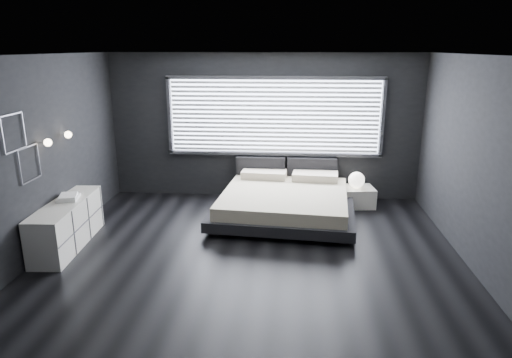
{
  "coord_description": "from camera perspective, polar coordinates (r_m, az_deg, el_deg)",
  "views": [
    {
      "loc": [
        0.56,
        -6.0,
        2.9
      ],
      "look_at": [
        0.0,
        0.85,
        0.9
      ],
      "focal_mm": 32.0,
      "sensor_mm": 36.0,
      "label": 1
    }
  ],
  "objects": [
    {
      "name": "dresser",
      "position": [
        7.41,
        -22.52,
        -5.24
      ],
      "size": [
        0.59,
        1.74,
        0.69
      ],
      "color": "silver",
      "rests_on": "ground"
    },
    {
      "name": "sconce_far",
      "position": [
        7.6,
        -22.45,
        5.15
      ],
      "size": [
        0.18,
        0.11,
        0.11
      ],
      "color": "silver",
      "rests_on": "ground"
    },
    {
      "name": "wall_art_upper",
      "position": [
        6.58,
        -28.04,
        5.15
      ],
      "size": [
        0.01,
        0.48,
        0.48
      ],
      "color": "#47474C",
      "rests_on": "ground"
    },
    {
      "name": "book_stack",
      "position": [
        7.42,
        -22.41,
        -2.1
      ],
      "size": [
        0.36,
        0.42,
        0.08
      ],
      "color": "white",
      "rests_on": "dresser"
    },
    {
      "name": "nightstand",
      "position": [
        8.8,
        12.44,
        -2.16
      ],
      "size": [
        0.69,
        0.6,
        0.37
      ],
      "primitive_type": "cube",
      "rotation": [
        0.0,
        0.0,
        0.12
      ],
      "color": "silver",
      "rests_on": "ground"
    },
    {
      "name": "window",
      "position": [
        8.8,
        2.29,
        7.78
      ],
      "size": [
        4.14,
        0.09,
        1.52
      ],
      "color": "white",
      "rests_on": "ground"
    },
    {
      "name": "wall_art_lower",
      "position": [
        6.87,
        -26.43,
        1.74
      ],
      "size": [
        0.01,
        0.48,
        0.48
      ],
      "color": "#47474C",
      "rests_on": "ground"
    },
    {
      "name": "sconce_near",
      "position": [
        7.08,
        -24.6,
        4.17
      ],
      "size": [
        0.18,
        0.11,
        0.11
      ],
      "color": "silver",
      "rests_on": "ground"
    },
    {
      "name": "headboard",
      "position": [
        8.95,
        3.77,
        1.1
      ],
      "size": [
        1.96,
        0.16,
        0.52
      ],
      "color": "black",
      "rests_on": "ground"
    },
    {
      "name": "orb_lamp",
      "position": [
        8.69,
        12.46,
        -0.11
      ],
      "size": [
        0.3,
        0.3,
        0.3
      ],
      "primitive_type": "sphere",
      "color": "white",
      "rests_on": "nightstand"
    },
    {
      "name": "bed",
      "position": [
        8.03,
        3.62,
        -2.8
      ],
      "size": [
        2.56,
        2.46,
        0.62
      ],
      "color": "black",
      "rests_on": "ground"
    },
    {
      "name": "room",
      "position": [
        6.21,
        -0.64,
        2.25
      ],
      "size": [
        6.04,
        6.0,
        2.8
      ],
      "color": "black",
      "rests_on": "ground"
    }
  ]
}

